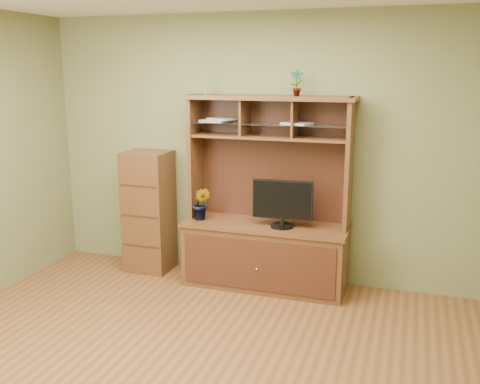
% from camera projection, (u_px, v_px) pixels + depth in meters
% --- Properties ---
extents(room, '(4.54, 4.04, 2.74)m').
position_uv_depth(room, '(170.00, 189.00, 3.62)').
color(room, brown).
rests_on(room, ground).
extents(media_hutch, '(1.66, 0.61, 1.90)m').
position_uv_depth(media_hutch, '(266.00, 235.00, 5.35)').
color(media_hutch, '#472614').
rests_on(media_hutch, room).
extents(monitor, '(0.58, 0.22, 0.46)m').
position_uv_depth(monitor, '(282.00, 203.00, 5.13)').
color(monitor, black).
rests_on(monitor, media_hutch).
extents(orchid_plant, '(0.19, 0.16, 0.34)m').
position_uv_depth(orchid_plant, '(201.00, 204.00, 5.40)').
color(orchid_plant, '#3B5E20').
rests_on(orchid_plant, media_hutch).
extents(top_plant, '(0.14, 0.11, 0.25)m').
position_uv_depth(top_plant, '(296.00, 83.00, 5.00)').
color(top_plant, '#396C25').
rests_on(top_plant, media_hutch).
extents(reed_diffuser, '(0.05, 0.05, 0.26)m').
position_uv_depth(reed_diffuser, '(205.00, 84.00, 5.29)').
color(reed_diffuser, silver).
rests_on(reed_diffuser, media_hutch).
extents(magazines, '(1.15, 0.28, 0.04)m').
position_uv_depth(magazines, '(243.00, 121.00, 5.25)').
color(magazines, '#A1A1A6').
rests_on(magazines, media_hutch).
extents(side_cabinet, '(0.46, 0.42, 1.30)m').
position_uv_depth(side_cabinet, '(149.00, 211.00, 5.76)').
color(side_cabinet, '#472614').
rests_on(side_cabinet, room).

